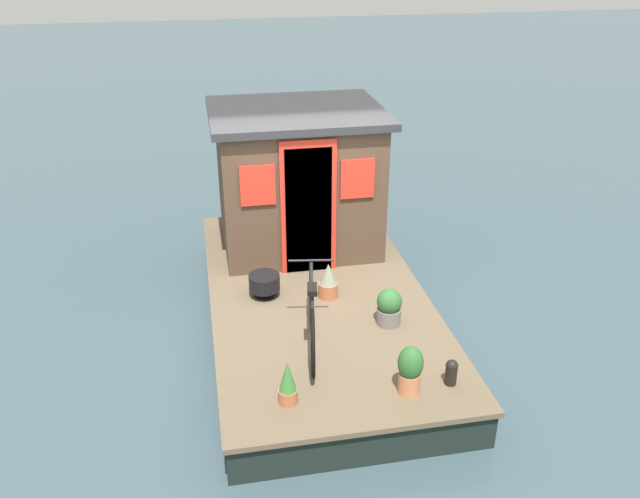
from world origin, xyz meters
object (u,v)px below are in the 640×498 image
at_px(bicycle, 312,315).
at_px(potted_plant_sage, 328,281).
at_px(potted_plant_mint, 389,307).
at_px(charcoal_grill, 264,283).
at_px(mooring_bollard, 451,371).
at_px(houseboat_cabin, 297,178).
at_px(potted_plant_fern, 288,383).
at_px(potted_plant_geranium, 410,369).

xyz_separation_m(bicycle, potted_plant_sage, (1.00, -0.38, -0.18)).
distance_m(potted_plant_mint, charcoal_grill, 1.60).
height_order(bicycle, mooring_bollard, bicycle).
height_order(potted_plant_mint, charcoal_grill, potted_plant_mint).
bearing_deg(houseboat_cabin, bicycle, 174.15).
bearing_deg(charcoal_grill, mooring_bollard, -141.73).
bearing_deg(potted_plant_sage, potted_plant_fern, 157.61).
bearing_deg(potted_plant_geranium, houseboat_cabin, 8.47).
bearing_deg(potted_plant_mint, charcoal_grill, 56.47).
bearing_deg(potted_plant_fern, houseboat_cabin, -10.75).
height_order(houseboat_cabin, charcoal_grill, houseboat_cabin).
relative_size(potted_plant_mint, charcoal_grill, 1.15).
distance_m(potted_plant_sage, potted_plant_fern, 2.05).
bearing_deg(charcoal_grill, potted_plant_sage, -101.68).
bearing_deg(charcoal_grill, bicycle, -161.55).
distance_m(bicycle, potted_plant_sage, 1.09).
bearing_deg(potted_plant_geranium, potted_plant_fern, 86.73).
bearing_deg(houseboat_cabin, potted_plant_fern, 169.25).
bearing_deg(bicycle, mooring_bollard, -126.13).
xyz_separation_m(potted_plant_geranium, mooring_bollard, (0.04, -0.45, -0.12)).
height_order(houseboat_cabin, bicycle, houseboat_cabin).
relative_size(houseboat_cabin, mooring_bollard, 8.23).
distance_m(potted_plant_geranium, potted_plant_fern, 1.20).
distance_m(potted_plant_fern, potted_plant_mint, 1.78).
bearing_deg(mooring_bollard, charcoal_grill, 38.27).
height_order(potted_plant_fern, potted_plant_mint, potted_plant_fern).
height_order(bicycle, potted_plant_geranium, bicycle).
height_order(potted_plant_sage, potted_plant_fern, potted_plant_fern).
xyz_separation_m(houseboat_cabin, charcoal_grill, (-1.45, 0.66, -0.80)).
bearing_deg(houseboat_cabin, potted_plant_sage, -175.87).
bearing_deg(mooring_bollard, potted_plant_mint, 14.24).
height_order(houseboat_cabin, potted_plant_fern, houseboat_cabin).
bearing_deg(mooring_bollard, potted_plant_fern, 89.13).
relative_size(charcoal_grill, mooring_bollard, 1.37).
bearing_deg(potted_plant_mint, bicycle, 106.45).
distance_m(bicycle, potted_plant_geranium, 1.25).
relative_size(bicycle, potted_plant_mint, 3.76).
bearing_deg(charcoal_grill, potted_plant_fern, 179.78).
bearing_deg(potted_plant_geranium, potted_plant_mint, -6.86).
xyz_separation_m(potted_plant_geranium, potted_plant_mint, (1.23, -0.15, -0.05)).
bearing_deg(potted_plant_sage, houseboat_cabin, 4.13).
relative_size(houseboat_cabin, charcoal_grill, 6.02).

